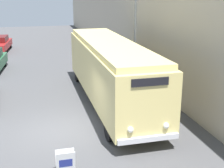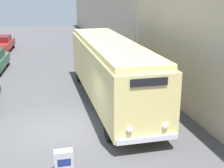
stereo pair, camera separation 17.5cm
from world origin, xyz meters
name	(u,v)px [view 2 (the right image)]	position (x,y,z in m)	size (l,w,h in m)	color
ground_plane	(58,131)	(0.00, 0.00, 0.00)	(80.00, 80.00, 0.00)	#4C4C4F
building_wall_right	(132,10)	(6.25, 10.00, 4.27)	(0.30, 60.00, 8.55)	#B2A893
vintage_bus	(110,68)	(2.97, 2.97, 1.83)	(2.44, 11.46, 3.23)	black
sign_board	(64,162)	(-0.04, -3.23, 0.40)	(0.61, 0.31, 0.82)	gray
streetlamp	(137,5)	(5.05, 5.14, 4.87)	(0.36, 0.36, 7.70)	#595E60
parked_car_far	(2,43)	(-3.85, 19.13, 0.76)	(2.18, 4.87, 1.46)	black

